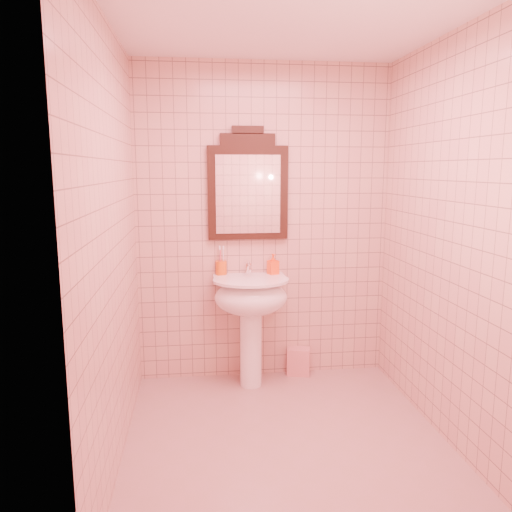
{
  "coord_description": "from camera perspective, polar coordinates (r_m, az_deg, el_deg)",
  "views": [
    {
      "loc": [
        -0.54,
        -2.81,
        1.69
      ],
      "look_at": [
        -0.13,
        0.55,
        1.09
      ],
      "focal_mm": 35.0,
      "sensor_mm": 36.0,
      "label": 1
    }
  ],
  "objects": [
    {
      "name": "towel",
      "position": [
        4.25,
        4.86,
        -11.9
      ],
      "size": [
        0.21,
        0.16,
        0.22
      ],
      "primitive_type": "cube",
      "rotation": [
        0.0,
        0.0,
        -0.25
      ],
      "color": "pink",
      "rests_on": "floor"
    },
    {
      "name": "toothbrush_cup",
      "position": [
        3.95,
        -4.0,
        -1.33
      ],
      "size": [
        0.09,
        0.09,
        0.2
      ],
      "rotation": [
        0.0,
        0.0,
        -0.43
      ],
      "color": "#D65C12",
      "rests_on": "pedestal_sink"
    },
    {
      "name": "soap_dispenser",
      "position": [
        3.95,
        1.96,
        -0.93
      ],
      "size": [
        0.1,
        0.1,
        0.16
      ],
      "primitive_type": "imported",
      "rotation": [
        0.0,
        0.0,
        0.38
      ],
      "color": "#FD4F15",
      "rests_on": "pedestal_sink"
    },
    {
      "name": "mirror",
      "position": [
        3.91,
        -0.94,
        7.8
      ],
      "size": [
        0.62,
        0.06,
        0.87
      ],
      "color": "black",
      "rests_on": "back_wall"
    },
    {
      "name": "faucet",
      "position": [
        3.92,
        -0.82,
        -1.37
      ],
      "size": [
        0.04,
        0.16,
        0.11
      ],
      "color": "white",
      "rests_on": "pedestal_sink"
    },
    {
      "name": "back_wall",
      "position": [
        3.98,
        0.87,
        3.6
      ],
      "size": [
        2.0,
        0.02,
        2.5
      ],
      "primitive_type": "cube",
      "color": "#D8AC96",
      "rests_on": "floor"
    },
    {
      "name": "pedestal_sink",
      "position": [
        3.85,
        -0.59,
        -5.55
      ],
      "size": [
        0.58,
        0.58,
        0.86
      ],
      "color": "white",
      "rests_on": "floor"
    },
    {
      "name": "floor",
      "position": [
        3.33,
        3.59,
        -20.59
      ],
      "size": [
        2.2,
        2.2,
        0.0
      ],
      "primitive_type": "plane",
      "color": "tan",
      "rests_on": "ground"
    }
  ]
}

